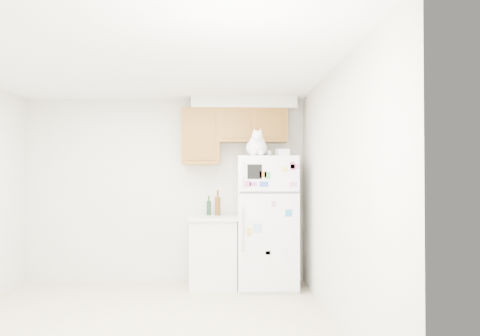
{
  "coord_description": "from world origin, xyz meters",
  "views": [
    {
      "loc": [
        0.85,
        -4.46,
        1.45
      ],
      "look_at": [
        1.01,
        1.55,
        1.55
      ],
      "focal_mm": 35.0,
      "sensor_mm": 36.0,
      "label": 1
    }
  ],
  "objects_px": {
    "storage_box_front": "(283,153)",
    "bottle_amber": "(218,203)",
    "base_counter": "(214,251)",
    "cat": "(257,146)",
    "refrigerator": "(267,222)",
    "storage_box_back": "(283,153)",
    "bottle_green": "(209,205)"
  },
  "relations": [
    {
      "from": "base_counter",
      "to": "bottle_green",
      "type": "bearing_deg",
      "value": 113.85
    },
    {
      "from": "storage_box_front",
      "to": "base_counter",
      "type": "bearing_deg",
      "value": 162.88
    },
    {
      "from": "base_counter",
      "to": "cat",
      "type": "distance_m",
      "value": 1.49
    },
    {
      "from": "refrigerator",
      "to": "base_counter",
      "type": "height_order",
      "value": "refrigerator"
    },
    {
      "from": "cat",
      "to": "storage_box_front",
      "type": "relative_size",
      "value": 3.26
    },
    {
      "from": "base_counter",
      "to": "storage_box_back",
      "type": "distance_m",
      "value": 1.57
    },
    {
      "from": "refrigerator",
      "to": "storage_box_back",
      "type": "height_order",
      "value": "storage_box_back"
    },
    {
      "from": "refrigerator",
      "to": "bottle_amber",
      "type": "height_order",
      "value": "refrigerator"
    },
    {
      "from": "refrigerator",
      "to": "bottle_amber",
      "type": "distance_m",
      "value": 0.71
    },
    {
      "from": "storage_box_front",
      "to": "bottle_green",
      "type": "relative_size",
      "value": 0.57
    },
    {
      "from": "bottle_green",
      "to": "base_counter",
      "type": "bearing_deg",
      "value": -66.15
    },
    {
      "from": "storage_box_front",
      "to": "bottle_amber",
      "type": "xyz_separation_m",
      "value": [
        -0.84,
        0.32,
        -0.66
      ]
    },
    {
      "from": "storage_box_back",
      "to": "bottle_amber",
      "type": "distance_m",
      "value": 1.09
    },
    {
      "from": "bottle_amber",
      "to": "refrigerator",
      "type": "bearing_deg",
      "value": -16.5
    },
    {
      "from": "refrigerator",
      "to": "storage_box_back",
      "type": "xyz_separation_m",
      "value": [
        0.22,
        0.05,
        0.9
      ]
    },
    {
      "from": "base_counter",
      "to": "storage_box_front",
      "type": "distance_m",
      "value": 1.58
    },
    {
      "from": "cat",
      "to": "base_counter",
      "type": "bearing_deg",
      "value": 159.03
    },
    {
      "from": "base_counter",
      "to": "refrigerator",
      "type": "bearing_deg",
      "value": -6.1
    },
    {
      "from": "base_counter",
      "to": "storage_box_front",
      "type": "bearing_deg",
      "value": -13.09
    },
    {
      "from": "base_counter",
      "to": "storage_box_front",
      "type": "relative_size",
      "value": 6.13
    },
    {
      "from": "base_counter",
      "to": "storage_box_back",
      "type": "relative_size",
      "value": 5.11
    },
    {
      "from": "base_counter",
      "to": "bottle_amber",
      "type": "relative_size",
      "value": 2.73
    },
    {
      "from": "cat",
      "to": "storage_box_front",
      "type": "distance_m",
      "value": 0.35
    },
    {
      "from": "refrigerator",
      "to": "storage_box_front",
      "type": "xyz_separation_m",
      "value": [
        0.2,
        -0.13,
        0.89
      ]
    },
    {
      "from": "refrigerator",
      "to": "bottle_green",
      "type": "xyz_separation_m",
      "value": [
        -0.76,
        0.24,
        0.2
      ]
    },
    {
      "from": "bottle_green",
      "to": "bottle_amber",
      "type": "bearing_deg",
      "value": -22.15
    },
    {
      "from": "storage_box_front",
      "to": "bottle_amber",
      "type": "height_order",
      "value": "storage_box_front"
    },
    {
      "from": "storage_box_back",
      "to": "bottle_green",
      "type": "xyz_separation_m",
      "value": [
        -0.98,
        0.19,
        -0.7
      ]
    },
    {
      "from": "refrigerator",
      "to": "bottle_green",
      "type": "distance_m",
      "value": 0.82
    },
    {
      "from": "cat",
      "to": "bottle_amber",
      "type": "xyz_separation_m",
      "value": [
        -0.5,
        0.33,
        -0.74
      ]
    },
    {
      "from": "cat",
      "to": "storage_box_back",
      "type": "relative_size",
      "value": 2.72
    },
    {
      "from": "storage_box_back",
      "to": "storage_box_front",
      "type": "height_order",
      "value": "storage_box_back"
    }
  ]
}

